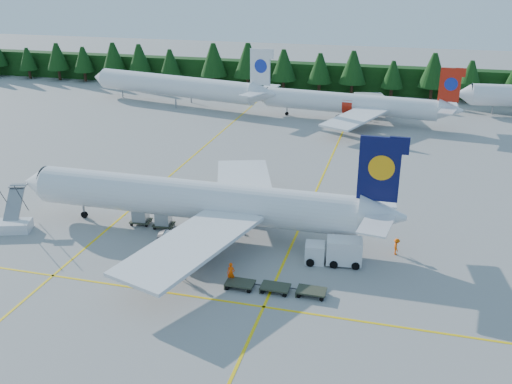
% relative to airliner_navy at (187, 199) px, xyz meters
% --- Properties ---
extents(ground, '(320.00, 320.00, 0.00)m').
position_rel_airliner_navy_xyz_m(ground, '(5.48, -6.27, -3.58)').
color(ground, '#9D9C97').
rests_on(ground, ground).
extents(taxi_stripe_a, '(0.25, 120.00, 0.01)m').
position_rel_airliner_navy_xyz_m(taxi_stripe_a, '(-8.52, 13.73, -3.58)').
color(taxi_stripe_a, yellow).
rests_on(taxi_stripe_a, ground).
extents(taxi_stripe_b, '(0.25, 120.00, 0.01)m').
position_rel_airliner_navy_xyz_m(taxi_stripe_b, '(11.48, 13.73, -3.58)').
color(taxi_stripe_b, yellow).
rests_on(taxi_stripe_b, ground).
extents(taxi_stripe_cross, '(80.00, 0.25, 0.01)m').
position_rel_airliner_navy_xyz_m(taxi_stripe_cross, '(5.48, -12.27, -3.58)').
color(taxi_stripe_cross, yellow).
rests_on(taxi_stripe_cross, ground).
extents(treeline_hedge, '(220.00, 4.00, 6.00)m').
position_rel_airliner_navy_xyz_m(treeline_hedge, '(5.48, 75.73, -0.58)').
color(treeline_hedge, black).
rests_on(treeline_hedge, ground).
extents(airliner_navy, '(40.97, 33.75, 11.92)m').
position_rel_airliner_navy_xyz_m(airliner_navy, '(0.00, 0.00, 0.00)').
color(airliner_navy, silver).
rests_on(airliner_navy, ground).
extents(airliner_red, '(36.50, 29.89, 10.62)m').
position_rel_airliner_navy_xyz_m(airliner_red, '(10.94, 50.38, -0.39)').
color(airliner_red, silver).
rests_on(airliner_red, ground).
extents(airliner_far_left, '(41.70, 12.54, 12.29)m').
position_rel_airliner_navy_xyz_m(airliner_far_left, '(-25.17, 54.94, 0.27)').
color(airliner_far_left, silver).
rests_on(airliner_far_left, ground).
extents(airstairs, '(4.72, 6.41, 3.81)m').
position_rel_airliner_navy_xyz_m(airstairs, '(-18.39, -4.81, -2.76)').
color(airstairs, silver).
rests_on(airstairs, ground).
extents(service_truck, '(5.53, 2.54, 2.58)m').
position_rel_airliner_navy_xyz_m(service_truck, '(16.07, -3.25, -2.31)').
color(service_truck, white).
rests_on(service_truck, ground).
extents(dolly_train, '(8.85, 1.96, 0.15)m').
position_rel_airliner_navy_xyz_m(dolly_train, '(11.86, -9.64, -3.11)').
color(dolly_train, '#343A2A').
rests_on(dolly_train, ground).
extents(uld_pair, '(5.14, 2.11, 1.68)m').
position_rel_airliner_navy_xyz_m(uld_pair, '(-4.17, 0.01, -2.45)').
color(uld_pair, '#343A2A').
rests_on(uld_pair, ground).
extents(crew_a, '(0.73, 0.48, 1.97)m').
position_rel_airliner_navy_xyz_m(crew_a, '(7.70, -9.25, -2.60)').
color(crew_a, '#FF4C05').
rests_on(crew_a, ground).
extents(crew_b, '(1.03, 1.01, 1.67)m').
position_rel_airliner_navy_xyz_m(crew_b, '(3.07, -9.78, -2.75)').
color(crew_b, orange).
rests_on(crew_b, ground).
extents(crew_c, '(0.58, 0.77, 1.69)m').
position_rel_airliner_navy_xyz_m(crew_c, '(21.80, 0.11, -2.74)').
color(crew_c, '#F85605').
rests_on(crew_c, ground).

